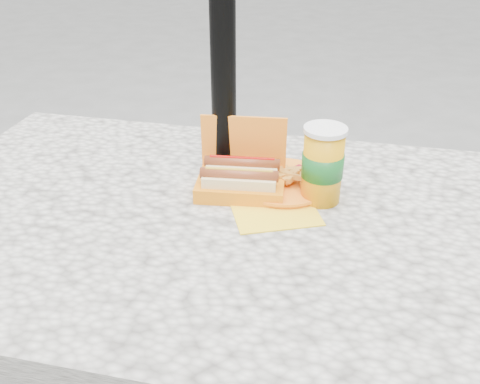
% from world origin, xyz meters
% --- Properties ---
extents(picnic_table, '(1.20, 0.80, 0.75)m').
position_xyz_m(picnic_table, '(0.00, 0.00, 0.64)').
color(picnic_table, beige).
rests_on(picnic_table, ground).
extents(umbrella_pole, '(0.05, 0.05, 2.20)m').
position_xyz_m(umbrella_pole, '(0.00, 0.16, 1.10)').
color(umbrella_pole, black).
rests_on(umbrella_pole, ground).
extents(hotdog_box, '(0.19, 0.13, 0.14)m').
position_xyz_m(hotdog_box, '(0.05, 0.10, 0.78)').
color(hotdog_box, orange).
rests_on(hotdog_box, picnic_table).
extents(fries_plate, '(0.21, 0.30, 0.04)m').
position_xyz_m(fries_plate, '(0.13, 0.13, 0.76)').
color(fries_plate, yellow).
rests_on(fries_plate, picnic_table).
extents(soda_cup, '(0.08, 0.08, 0.15)m').
position_xyz_m(soda_cup, '(0.21, 0.10, 0.83)').
color(soda_cup, orange).
rests_on(soda_cup, picnic_table).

